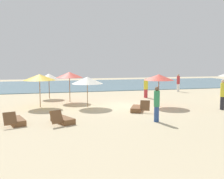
{
  "coord_description": "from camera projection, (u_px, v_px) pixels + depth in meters",
  "views": [
    {
      "loc": [
        -5.55,
        -16.35,
        3.05
      ],
      "look_at": [
        -1.23,
        0.95,
        1.1
      ],
      "focal_mm": 40.59,
      "sensor_mm": 36.0,
      "label": 1
    }
  ],
  "objects": [
    {
      "name": "person_0",
      "position": [
        146.0,
        88.0,
        21.56
      ],
      "size": [
        0.49,
        0.49,
        1.68
      ],
      "color": "#BF3338",
      "rests_on": "ground_plane"
    },
    {
      "name": "lounger_2",
      "position": [
        16.0,
        121.0,
        12.42
      ],
      "size": [
        1.07,
        1.77,
        0.71
      ],
      "color": "brown",
      "rests_on": "ground_plane"
    },
    {
      "name": "umbrella_6",
      "position": [
        49.0,
        77.0,
        21.02
      ],
      "size": [
        1.73,
        1.73,
        2.08
      ],
      "color": "brown",
      "rests_on": "ground_plane"
    },
    {
      "name": "umbrella_4",
      "position": [
        87.0,
        80.0,
        16.98
      ],
      "size": [
        2.11,
        2.11,
        2.05
      ],
      "color": "olive",
      "rests_on": "ground_plane"
    },
    {
      "name": "person_2",
      "position": [
        223.0,
        94.0,
        16.11
      ],
      "size": [
        0.42,
        0.42,
        1.95
      ],
      "color": "#26262D",
      "rests_on": "ground_plane"
    },
    {
      "name": "umbrella_2",
      "position": [
        39.0,
        77.0,
        17.0
      ],
      "size": [
        2.13,
        2.13,
        2.23
      ],
      "color": "olive",
      "rests_on": "ground_plane"
    },
    {
      "name": "lounger_1",
      "position": [
        62.0,
        120.0,
        12.67
      ],
      "size": [
        1.26,
        1.72,
        0.75
      ],
      "color": "brown",
      "rests_on": "ground_plane"
    },
    {
      "name": "lounger_3",
      "position": [
        137.0,
        108.0,
        15.73
      ],
      "size": [
        1.24,
        1.73,
        0.74
      ],
      "color": "brown",
      "rests_on": "ground_plane"
    },
    {
      "name": "umbrella_5",
      "position": [
        69.0,
        75.0,
        19.22
      ],
      "size": [
        2.03,
        2.03,
        2.29
      ],
      "color": "olive",
      "rests_on": "ground_plane"
    },
    {
      "name": "ocean_water",
      "position": [
        92.0,
        85.0,
        33.83
      ],
      "size": [
        48.0,
        16.0,
        0.06
      ],
      "primitive_type": "cube",
      "color": "slate",
      "rests_on": "ground_plane"
    },
    {
      "name": "umbrella_3",
      "position": [
        159.0,
        77.0,
        17.26
      ],
      "size": [
        2.05,
        2.05,
        2.21
      ],
      "color": "brown",
      "rests_on": "ground_plane"
    },
    {
      "name": "person_3",
      "position": [
        157.0,
        104.0,
        12.85
      ],
      "size": [
        0.33,
        0.33,
        1.81
      ],
      "color": "#2D4C8C",
      "rests_on": "ground_plane"
    },
    {
      "name": "ground_plane",
      "position": [
        133.0,
        106.0,
        17.44
      ],
      "size": [
        60.0,
        60.0,
        0.0
      ],
      "primitive_type": "plane",
      "color": "beige"
    },
    {
      "name": "person_1",
      "position": [
        178.0,
        83.0,
        26.05
      ],
      "size": [
        0.43,
        0.43,
        1.81
      ],
      "color": "white",
      "rests_on": "ground_plane"
    }
  ]
}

